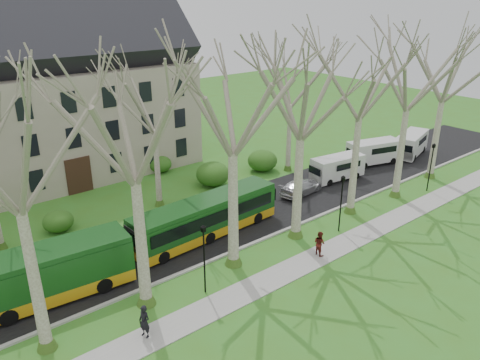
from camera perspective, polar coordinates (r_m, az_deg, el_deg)
name	(u,v)px	position (r m, az deg, el deg)	size (l,w,h in m)	color
ground	(269,252)	(32.13, 3.59, -8.75)	(120.00, 120.00, 0.00)	#3A6F1F
sidewalk	(296,267)	(30.61, 6.80, -10.51)	(70.00, 2.00, 0.06)	gray
road	(221,223)	(35.83, -2.37, -5.23)	(80.00, 8.00, 0.06)	black
curb	(255,243)	(33.06, 1.83, -7.63)	(80.00, 0.25, 0.14)	#A5A39E
building	(45,91)	(46.76, -22.73, 10.03)	(26.50, 12.20, 16.00)	gray
tree_row_verge	(269,153)	(29.40, 3.52, 3.30)	(49.00, 7.00, 14.00)	gray
tree_row_far	(164,135)	(37.26, -9.27, 5.47)	(33.00, 7.00, 12.00)	gray
lamp_row	(281,223)	(30.26, 4.99, -5.29)	(36.22, 0.22, 4.30)	black
hedges	(114,192)	(40.08, -15.12, -1.43)	(30.60, 8.60, 2.00)	#285016
bus_lead	(13,284)	(28.74, -25.89, -11.33)	(12.82, 2.67, 3.21)	#144716
bus_follow	(206,217)	(33.44, -4.17, -4.53)	(11.55, 2.41, 2.89)	#144716
sedan	(301,187)	(40.84, 7.46, -0.82)	(1.82, 4.48, 1.30)	silver
van_a	(337,168)	(44.34, 11.79, 1.42)	(5.16, 1.88, 2.25)	silver
van_b	(374,153)	(49.36, 15.99, 3.23)	(5.53, 2.01, 2.41)	silver
van_c	(411,144)	(53.33, 20.16, 4.11)	(5.55, 2.02, 2.42)	silver
pedestrian_a	(144,322)	(25.05, -11.58, -16.55)	(0.66, 0.43, 1.80)	black
pedestrian_b	(319,243)	(31.72, 9.67, -7.60)	(0.82, 0.64, 1.69)	#531813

